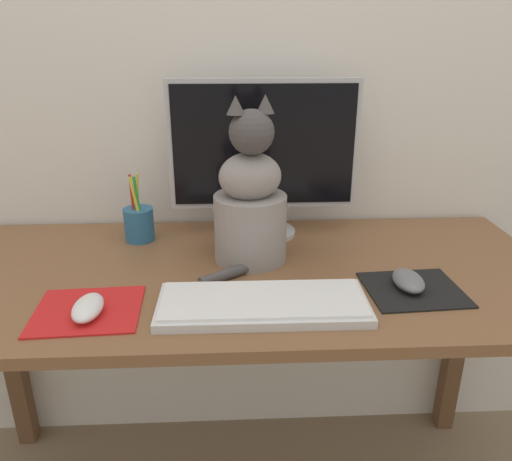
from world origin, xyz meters
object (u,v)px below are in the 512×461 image
Objects in this scene: computer_mouse_right at (408,281)px; pen_cup at (139,223)px; monitor at (264,154)px; computer_mouse_left at (88,308)px; cat at (250,203)px; keyboard at (263,304)px.

pen_cup reaches higher than computer_mouse_right.
monitor is 2.74× the size of pen_cup.
monitor is 4.70× the size of computer_mouse_left.
cat is at bearing 153.37° from computer_mouse_right.
pen_cup is (-0.32, -0.03, -0.17)m from monitor.
keyboard is 2.35× the size of pen_cup.
pen_cup is at bearing 129.70° from keyboard.
monitor is 0.44m from keyboard.
pen_cup is (0.03, 0.38, 0.03)m from computer_mouse_left.
monitor is 0.47m from computer_mouse_right.
computer_mouse_right is at bearing -41.82° from cat.
cat reaches higher than pen_cup.
cat is (-0.04, -0.16, -0.07)m from monitor.
computer_mouse_right is at bearing 12.62° from keyboard.
computer_mouse_left is at bearing -177.30° from keyboard.
computer_mouse_right is at bearing -48.69° from monitor.
keyboard is at bearing -93.67° from monitor.
cat is at bearing -104.05° from monitor.
pen_cup is (-0.61, 0.30, 0.03)m from computer_mouse_right.
monitor is 0.37m from pen_cup.
keyboard is at bearing 2.32° from computer_mouse_left.
computer_mouse_left is (-0.33, -0.01, 0.01)m from keyboard.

